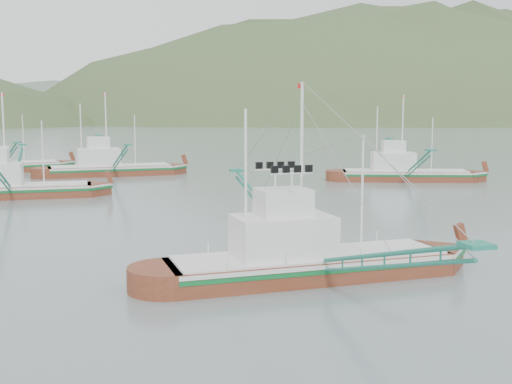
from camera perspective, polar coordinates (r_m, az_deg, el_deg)
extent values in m
plane|color=slate|center=(34.57, 2.48, -6.49)|extent=(1200.00, 1200.00, 0.00)
cube|color=maroon|center=(31.98, 4.77, -7.30)|extent=(14.27, 4.66, 1.87)
cube|color=silver|center=(31.79, 4.78, -5.91)|extent=(13.99, 4.72, 0.21)
cube|color=#0E652A|center=(31.85, 4.78, -6.32)|extent=(13.99, 4.74, 0.21)
cube|color=silver|center=(31.75, 4.78, -5.58)|extent=(13.55, 4.43, 0.11)
cube|color=silver|center=(31.04, 2.41, -4.00)|extent=(4.87, 3.30, 2.06)
cube|color=silver|center=(30.75, 2.42, -0.92)|extent=(2.57, 2.22, 1.31)
cylinder|color=white|center=(30.91, 4.06, 1.91)|extent=(0.15, 0.15, 8.43)
cylinder|color=white|center=(30.04, -0.92, 0.56)|extent=(0.13, 0.13, 7.17)
cylinder|color=white|center=(32.43, 9.42, -0.17)|extent=(0.11, 0.11, 5.90)
cube|color=maroon|center=(83.68, -12.72, 1.58)|extent=(15.74, 5.60, 2.06)
cube|color=silver|center=(83.60, -12.74, 2.18)|extent=(15.44, 5.65, 0.23)
cube|color=#0E652A|center=(83.62, -12.73, 2.00)|extent=(15.44, 5.68, 0.23)
cube|color=silver|center=(83.58, -12.74, 2.32)|extent=(14.95, 5.32, 0.12)
cube|color=silver|center=(83.32, -13.82, 3.01)|extent=(5.44, 3.78, 2.26)
cube|color=silver|center=(83.22, -13.85, 4.28)|extent=(2.88, 2.51, 1.44)
cylinder|color=white|center=(83.27, -13.18, 5.44)|extent=(0.16, 0.16, 9.25)
cylinder|color=white|center=(82.98, -15.29, 4.89)|extent=(0.14, 0.14, 7.86)
cylinder|color=white|center=(83.82, -10.71, 4.56)|extent=(0.12, 0.12, 6.47)
cube|color=maroon|center=(65.04, -20.84, -0.31)|extent=(14.59, 4.10, 1.94)
cube|color=silver|center=(64.95, -20.87, 0.41)|extent=(14.30, 4.17, 0.21)
cube|color=#0E652A|center=(64.97, -20.86, 0.20)|extent=(14.30, 4.19, 0.21)
cube|color=silver|center=(64.93, -20.88, 0.58)|extent=(13.86, 3.89, 0.12)
cylinder|color=white|center=(64.65, -21.48, 4.37)|extent=(0.15, 0.15, 8.72)
cylinder|color=white|center=(64.44, -18.43, 3.32)|extent=(0.12, 0.12, 6.10)
cube|color=maroon|center=(77.43, 13.14, 1.12)|extent=(15.27, 8.23, 1.97)
cube|color=silver|center=(77.35, 13.16, 1.73)|extent=(15.02, 8.21, 0.22)
cube|color=#0E652A|center=(77.37, 13.15, 1.55)|extent=(15.02, 8.23, 0.22)
cube|color=silver|center=(77.33, 13.16, 1.88)|extent=(14.51, 7.82, 0.12)
cube|color=silver|center=(77.01, 12.10, 2.66)|extent=(5.65, 4.49, 2.17)
cube|color=silver|center=(76.89, 12.13, 3.98)|extent=(3.10, 2.84, 1.38)
cylinder|color=white|center=(76.98, 12.89, 5.13)|extent=(0.16, 0.16, 8.86)
cylinder|color=white|center=(76.57, 10.69, 4.68)|extent=(0.14, 0.14, 7.54)
cylinder|color=white|center=(77.68, 15.38, 4.09)|extent=(0.12, 0.12, 6.21)
cube|color=maroon|center=(92.44, -21.75, 1.76)|extent=(15.95, 8.03, 2.06)
cube|color=silver|center=(92.37, -21.78, 2.30)|extent=(15.68, 8.03, 0.23)
cube|color=#0E652A|center=(92.39, -21.77, 2.14)|extent=(15.68, 8.05, 0.23)
cube|color=silver|center=(92.36, -21.79, 2.43)|extent=(15.15, 7.63, 0.12)
cylinder|color=white|center=(92.64, -19.99, 4.50)|extent=(0.12, 0.12, 6.47)
ellipsoid|color=#3C512A|center=(525.36, 14.15, 6.13)|extent=(684.00, 432.00, 306.00)
ellipsoid|color=slate|center=(593.53, -10.54, 6.33)|extent=(960.00, 400.00, 240.00)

